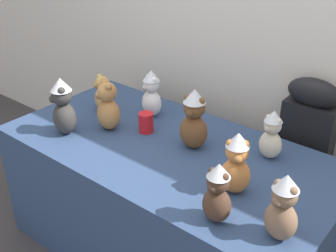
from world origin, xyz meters
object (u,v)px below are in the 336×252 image
at_px(teddy_bear_ginger, 236,164).
at_px(teddy_bear_honey, 103,94).
at_px(teddy_bear_cocoa, 217,193).
at_px(teddy_bear_snow, 151,94).
at_px(teddy_bear_caramel, 108,107).
at_px(teddy_bear_cream, 271,135).
at_px(teddy_bear_charcoal, 63,107).
at_px(party_cup_red, 146,123).
at_px(instrument_case, 301,164).
at_px(teddy_bear_chestnut, 194,120).
at_px(display_table, 168,203).
at_px(teddy_bear_mocha, 282,208).

height_order(teddy_bear_ginger, teddy_bear_honey, teddy_bear_ginger).
bearing_deg(teddy_bear_cocoa, teddy_bear_snow, 149.21).
distance_m(teddy_bear_caramel, teddy_bear_cream, 0.87).
relative_size(teddy_bear_charcoal, teddy_bear_ginger, 1.10).
xyz_separation_m(teddy_bear_honey, party_cup_red, (0.37, -0.04, -0.05)).
relative_size(teddy_bear_ginger, teddy_bear_honey, 1.29).
bearing_deg(teddy_bear_snow, teddy_bear_cocoa, -17.47).
height_order(teddy_bear_cocoa, teddy_bear_honey, teddy_bear_cocoa).
distance_m(instrument_case, teddy_bear_chestnut, 0.72).
bearing_deg(teddy_bear_ginger, teddy_bear_cocoa, -111.04).
xyz_separation_m(teddy_bear_chestnut, teddy_bear_cream, (0.34, 0.16, -0.03)).
xyz_separation_m(instrument_case, teddy_bear_ginger, (-0.04, -0.68, 0.34)).
relative_size(display_table, teddy_bear_caramel, 6.24).
bearing_deg(teddy_bear_chestnut, teddy_bear_charcoal, -161.87).
distance_m(teddy_bear_honey, teddy_bear_mocha, 1.35).
height_order(teddy_bear_cream, teddy_bear_mocha, teddy_bear_mocha).
xyz_separation_m(display_table, teddy_bear_charcoal, (-0.52, -0.23, 0.51)).
relative_size(display_table, teddy_bear_cream, 6.93).
height_order(display_table, teddy_bear_honey, teddy_bear_honey).
bearing_deg(teddy_bear_cream, teddy_bear_charcoal, -146.65).
height_order(teddy_bear_cream, teddy_bear_ginger, teddy_bear_ginger).
bearing_deg(instrument_case, teddy_bear_caramel, -145.30).
height_order(teddy_bear_caramel, teddy_bear_chestnut, teddy_bear_chestnut).
bearing_deg(teddy_bear_honey, teddy_bear_mocha, 2.36).
distance_m(teddy_bear_cocoa, party_cup_red, 0.79).
xyz_separation_m(instrument_case, teddy_bear_mocha, (0.24, -0.83, 0.33)).
distance_m(instrument_case, teddy_bear_honey, 1.21).
distance_m(instrument_case, teddy_bear_mocha, 0.92).
relative_size(display_table, teddy_bear_ginger, 6.06).
distance_m(teddy_bear_cream, teddy_bear_snow, 0.75).
xyz_separation_m(teddy_bear_cocoa, teddy_bear_chestnut, (-0.40, 0.40, 0.03)).
relative_size(teddy_bear_charcoal, teddy_bear_snow, 1.14).
distance_m(teddy_bear_honey, party_cup_red, 0.38).
bearing_deg(teddy_bear_cream, teddy_bear_mocha, -51.78).
xyz_separation_m(instrument_case, teddy_bear_cream, (-0.05, -0.34, 0.32)).
bearing_deg(teddy_bear_chestnut, teddy_bear_ginger, -36.38).
xyz_separation_m(teddy_bear_chestnut, teddy_bear_ginger, (0.36, -0.19, -0.01)).
bearing_deg(teddy_bear_cream, teddy_bear_ginger, -80.47).
height_order(teddy_bear_ginger, teddy_bear_snow, teddy_bear_ginger).
relative_size(teddy_bear_charcoal, teddy_bear_chestnut, 0.99).
distance_m(teddy_bear_caramel, teddy_bear_honey, 0.24).
distance_m(display_table, teddy_bear_ginger, 0.69).
height_order(instrument_case, teddy_bear_mocha, instrument_case).
bearing_deg(teddy_bear_snow, party_cup_red, -41.28).
xyz_separation_m(teddy_bear_charcoal, teddy_bear_snow, (0.22, 0.45, -0.02)).
xyz_separation_m(instrument_case, teddy_bear_honey, (-1.06, -0.49, 0.30)).
bearing_deg(teddy_bear_snow, teddy_bear_chestnut, -2.98).
bearing_deg(display_table, teddy_bear_honey, 171.14).
relative_size(teddy_bear_charcoal, teddy_bear_caramel, 1.13).
relative_size(teddy_bear_honey, teddy_bear_mocha, 0.79).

